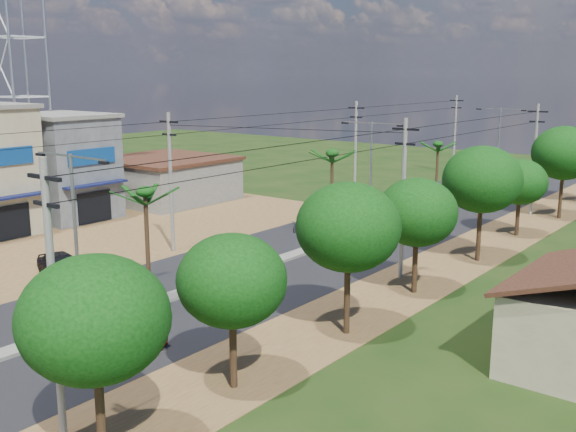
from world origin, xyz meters
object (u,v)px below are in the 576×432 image
moto_rider_east (99,326)px  car_white_far (343,220)px  car_silver_mid (347,237)px  car_parked_dark (62,266)px  car_red_near (121,343)px

moto_rider_east → car_white_far: bearing=-80.0°
car_silver_mid → car_white_far: (-3.00, 4.07, 0.01)m
car_silver_mid → car_parked_dark: 18.01m
car_red_near → car_parked_dark: bearing=-26.7°
car_red_near → car_silver_mid: 20.78m
car_red_near → moto_rider_east: car_red_near is taller
moto_rider_east → car_parked_dark: bearing=-21.1°
car_red_near → car_white_far: bearing=-80.5°
car_red_near → moto_rider_east: (-2.83, 1.02, -0.28)m
car_red_near → car_silver_mid: size_ratio=0.89×
car_silver_mid → moto_rider_east: size_ratio=2.88×
car_silver_mid → moto_rider_east: (-0.30, -19.60, -0.35)m
car_white_far → car_parked_dark: bearing=-120.3°
car_white_far → car_parked_dark: size_ratio=1.28×
car_parked_dark → car_red_near: bearing=-101.0°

